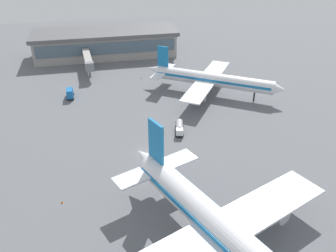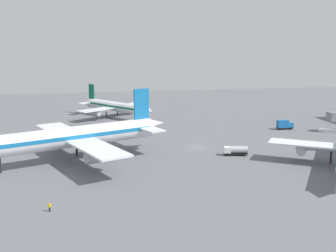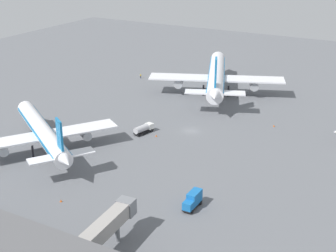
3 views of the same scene
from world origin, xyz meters
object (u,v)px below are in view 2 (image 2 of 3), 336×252
object	(u,v)px
ground_crew_worker	(49,207)
airplane_at_gate	(70,137)
airplane_distant	(115,106)
safety_cone_far_side	(231,150)
fuel_truck	(236,150)
catering_truck	(284,125)
safety_cone_mid_apron	(139,134)

from	to	relation	value
ground_crew_worker	airplane_at_gate	bearing A→B (deg)	-23.94
ground_crew_worker	airplane_distant	bearing A→B (deg)	-30.00
airplane_at_gate	safety_cone_far_side	bearing A→B (deg)	159.53
airplane_distant	fuel_truck	xyz separation A→B (m)	(-64.22, -27.29, -3.16)
airplane_distant	ground_crew_worker	xyz separation A→B (m)	(-94.21, 18.99, -3.70)
airplane_at_gate	catering_truck	distance (m)	76.89
catering_truck	safety_cone_mid_apron	distance (m)	51.13
safety_cone_far_side	catering_truck	bearing A→B (deg)	-48.33
airplane_at_gate	fuel_truck	world-z (taller)	airplane_at_gate
ground_crew_worker	safety_cone_far_side	bearing A→B (deg)	-72.32
ground_crew_worker	safety_cone_far_side	size ratio (longest dim) A/B	2.78
ground_crew_worker	catering_truck	bearing A→B (deg)	-70.18
fuel_truck	catering_truck	world-z (taller)	catering_truck
airplane_distant	safety_cone_far_side	bearing A→B (deg)	-12.25
airplane_distant	safety_cone_mid_apron	size ratio (longest dim) A/B	58.01
airplane_at_gate	airplane_distant	size ratio (longest dim) A/B	1.56
safety_cone_mid_apron	safety_cone_far_side	world-z (taller)	same
airplane_distant	catering_truck	distance (m)	65.94
airplane_distant	safety_cone_mid_apron	world-z (taller)	airplane_distant
fuel_truck	ground_crew_worker	size ratio (longest dim) A/B	3.93
airplane_at_gate	airplane_distant	world-z (taller)	airplane_at_gate
airplane_distant	ground_crew_worker	distance (m)	96.18
airplane_at_gate	safety_cone_far_side	distance (m)	44.00
airplane_at_gate	airplane_distant	distance (m)	63.68
ground_crew_worker	safety_cone_mid_apron	world-z (taller)	ground_crew_worker
airplane_at_gate	catering_truck	bearing A→B (deg)	177.87
airplane_at_gate	fuel_truck	bearing A→B (deg)	153.96
fuel_truck	safety_cone_mid_apron	world-z (taller)	fuel_truck
safety_cone_mid_apron	catering_truck	bearing A→B (deg)	-90.60
airplane_distant	ground_crew_worker	world-z (taller)	airplane_distant
airplane_distant	airplane_at_gate	bearing A→B (deg)	-51.47
fuel_truck	safety_cone_far_side	world-z (taller)	fuel_truck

